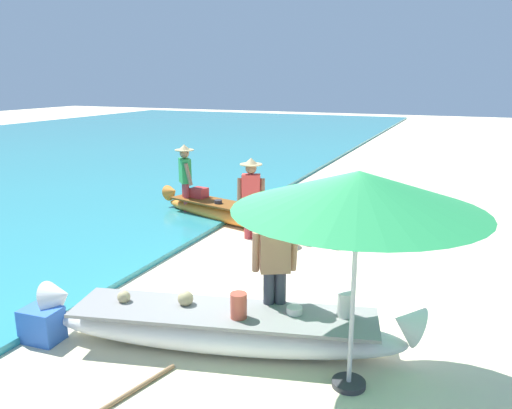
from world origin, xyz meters
The scene contains 8 objects.
ground_plane centered at (0.00, 0.00, 0.00)m, with size 80.00×80.00×0.00m, color beige.
boat_white_foreground centered at (-0.37, -1.08, 0.27)m, with size 4.63×1.77×0.79m.
boat_orange_midground centered at (-2.45, 3.79, 0.25)m, with size 4.59×1.76×0.69m.
person_vendor_hatted centered at (-1.79, 2.99, 0.96)m, with size 0.58×0.44×1.66m.
person_tourist_customer centered at (0.11, -0.62, 0.98)m, with size 0.58×0.43×1.73m.
person_vendor_assistant centered at (-3.94, 4.08, 0.97)m, with size 0.52×0.53×1.68m.
patio_umbrella_large centered at (1.20, -1.26, 2.12)m, with size 2.48×2.48×2.33m.
cooler_box centered at (-2.52, -1.80, 0.21)m, with size 0.47×0.35×0.43m, color blue.
Camera 1 is at (2.16, -6.03, 3.19)m, focal length 35.64 mm.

